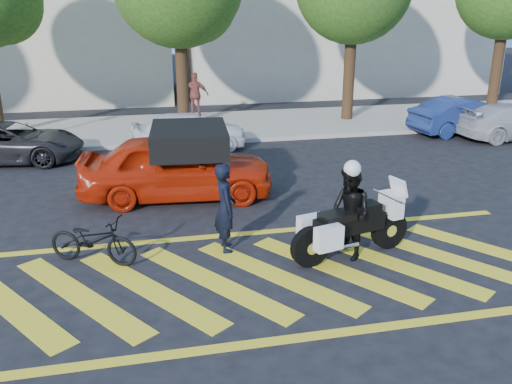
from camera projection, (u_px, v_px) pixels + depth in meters
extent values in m
plane|color=black|center=(248.00, 278.00, 9.40)|extent=(90.00, 90.00, 0.00)
cube|color=#9E998E|center=(184.00, 128.00, 20.44)|extent=(60.00, 5.00, 0.15)
cube|color=yellow|center=(8.00, 303.00, 8.61)|extent=(2.43, 3.21, 0.01)
cube|color=yellow|center=(80.00, 296.00, 8.83)|extent=(2.43, 3.21, 0.01)
cube|color=yellow|center=(149.00, 288.00, 9.05)|extent=(2.43, 3.21, 0.01)
cube|color=yellow|center=(214.00, 282.00, 9.28)|extent=(2.43, 3.21, 0.01)
cube|color=yellow|center=(276.00, 275.00, 9.50)|extent=(2.43, 3.21, 0.01)
cube|color=yellow|center=(335.00, 269.00, 9.72)|extent=(2.43, 3.21, 0.01)
cube|color=yellow|center=(392.00, 263.00, 9.94)|extent=(2.43, 3.21, 0.01)
cube|color=yellow|center=(446.00, 257.00, 10.17)|extent=(2.43, 3.21, 0.01)
cube|color=yellow|center=(498.00, 252.00, 10.39)|extent=(2.43, 3.21, 0.01)
cube|color=yellow|center=(275.00, 341.00, 7.65)|extent=(12.00, 0.20, 0.01)
cube|color=yellow|center=(230.00, 235.00, 11.15)|extent=(12.00, 0.20, 0.01)
sphere|color=#234A13|center=(1.00, 3.00, 18.06)|extent=(2.73, 2.73, 2.73)
cylinder|color=black|center=(182.00, 76.00, 19.81)|extent=(0.44, 0.44, 4.00)
sphere|color=#234A13|center=(195.00, 2.00, 19.36)|extent=(2.99, 2.99, 2.99)
cylinder|color=black|center=(349.00, 72.00, 21.12)|extent=(0.44, 0.44, 4.00)
sphere|color=#234A13|center=(365.00, 2.00, 20.68)|extent=(2.86, 2.86, 2.86)
cylinder|color=black|center=(497.00, 68.00, 22.44)|extent=(0.44, 0.44, 4.00)
imported|color=black|center=(225.00, 208.00, 10.23)|extent=(0.43, 0.64, 1.73)
imported|color=black|center=(93.00, 240.00, 9.83)|extent=(1.79, 1.27, 0.89)
cylinder|color=black|center=(310.00, 247.00, 9.73)|extent=(0.77, 0.34, 0.75)
cylinder|color=silver|center=(310.00, 247.00, 9.73)|extent=(0.27, 0.23, 0.23)
cylinder|color=black|center=(389.00, 230.00, 10.47)|extent=(0.77, 0.34, 0.75)
cylinder|color=silver|center=(389.00, 230.00, 10.47)|extent=(0.27, 0.23, 0.23)
cube|color=black|center=(349.00, 224.00, 9.98)|extent=(1.46, 0.63, 0.34)
cube|color=black|center=(365.00, 210.00, 10.05)|extent=(0.58, 0.46, 0.25)
cube|color=black|center=(337.00, 216.00, 9.80)|extent=(0.70, 0.53, 0.14)
cube|color=silver|center=(391.00, 205.00, 10.30)|extent=(0.36, 0.53, 0.46)
cube|color=silver|center=(311.00, 226.00, 9.97)|extent=(0.55, 0.32, 0.43)
cube|color=silver|center=(329.00, 238.00, 9.47)|extent=(0.55, 0.32, 0.43)
imported|color=black|center=(350.00, 214.00, 9.93)|extent=(0.84, 0.98, 1.74)
imported|color=#B81F08|center=(177.00, 167.00, 13.06)|extent=(4.76, 2.25, 1.57)
imported|color=black|center=(9.00, 142.00, 16.15)|extent=(4.50, 2.54, 1.19)
imported|color=white|center=(189.00, 130.00, 17.52)|extent=(3.69, 1.50, 1.25)
imported|color=navy|center=(464.00, 116.00, 19.67)|extent=(4.15, 1.91, 1.32)
imported|color=#974A44|center=(196.00, 95.00, 21.88)|extent=(1.10, 0.63, 1.76)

